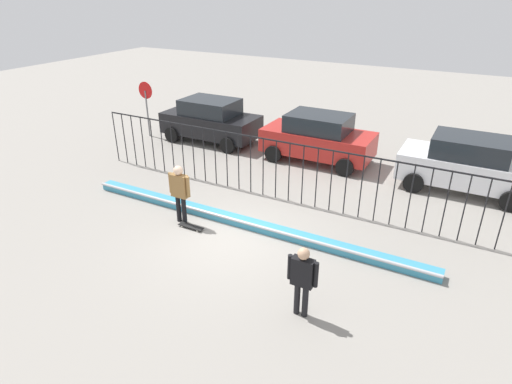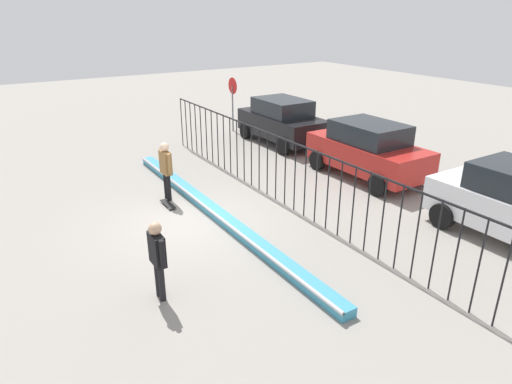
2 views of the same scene
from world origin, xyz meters
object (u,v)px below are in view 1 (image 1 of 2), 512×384
(camera_operator, at_px, (302,276))
(stop_sign, at_px, (146,102))
(skateboard, at_px, (191,227))
(skateboarder, at_px, (180,189))
(parked_car_white, at_px, (467,164))
(parked_car_red, at_px, (318,137))
(parked_car_black, at_px, (211,120))

(camera_operator, xyz_separation_m, stop_sign, (-10.97, 7.84, 0.61))
(skateboard, bearing_deg, skateboarder, 157.95)
(parked_car_white, bearing_deg, camera_operator, -110.65)
(skateboarder, bearing_deg, parked_car_white, 36.13)
(parked_car_red, height_order, stop_sign, stop_sign)
(skateboard, bearing_deg, stop_sign, 139.25)
(skateboarder, xyz_separation_m, parked_car_black, (-3.33, 6.56, -0.10))
(stop_sign, bearing_deg, skateboard, -41.69)
(parked_car_white, height_order, stop_sign, stop_sign)
(parked_car_white, xyz_separation_m, stop_sign, (-13.40, -0.54, 0.64))
(skateboarder, relative_size, parked_car_red, 0.42)
(skateboard, relative_size, stop_sign, 0.32)
(parked_car_black, xyz_separation_m, parked_car_red, (5.05, 0.00, 0.00))
(skateboard, bearing_deg, camera_operator, -22.45)
(skateboard, bearing_deg, parked_car_white, 45.53)
(skateboard, xyz_separation_m, parked_car_white, (6.64, 6.55, 0.91))
(skateboarder, bearing_deg, camera_operator, -28.99)
(skateboarder, distance_m, camera_operator, 5.11)
(parked_car_white, distance_m, stop_sign, 13.42)
(camera_operator, bearing_deg, parked_car_white, -52.82)
(parked_car_black, relative_size, parked_car_white, 1.00)
(stop_sign, bearing_deg, skateboarder, -42.78)
(camera_operator, bearing_deg, skateboarder, 29.98)
(parked_car_black, relative_size, stop_sign, 1.72)
(skateboarder, xyz_separation_m, camera_operator, (4.69, -2.02, -0.07))
(camera_operator, relative_size, stop_sign, 0.67)
(skateboard, height_order, camera_operator, camera_operator)
(parked_car_black, distance_m, stop_sign, 3.11)
(skateboard, distance_m, parked_car_black, 7.81)
(skateboarder, bearing_deg, parked_car_black, 111.29)
(stop_sign, bearing_deg, parked_car_red, 5.34)
(skateboarder, height_order, parked_car_white, parked_car_white)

